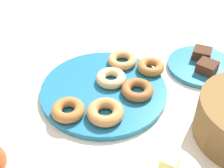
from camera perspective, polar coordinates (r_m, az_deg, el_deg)
ground_plane at (r=0.88m, az=-1.56°, el=-1.62°), size 2.40×2.40×0.00m
donut_plate at (r=0.88m, az=-1.57°, el=-1.18°), size 0.36×0.36×0.02m
donut_0 at (r=0.78m, az=-1.27°, el=-5.27°), size 0.12×0.12×0.03m
donut_1 at (r=0.89m, az=-0.42°, el=1.24°), size 0.12×0.12×0.03m
donut_2 at (r=0.80m, az=-8.22°, el=-4.83°), size 0.12×0.12×0.03m
donut_3 at (r=0.85m, az=4.79°, el=-1.10°), size 0.10×0.10×0.03m
donut_4 at (r=0.96m, az=1.94°, el=4.48°), size 0.13×0.13×0.03m
donut_5 at (r=0.94m, az=7.28°, el=3.23°), size 0.08×0.08×0.03m
cake_plate at (r=1.01m, az=16.35°, el=3.24°), size 0.21×0.21×0.02m
brownie_near at (r=1.03m, az=16.51°, el=5.50°), size 0.06×0.07×0.03m
brownie_far at (r=0.97m, az=17.39°, el=3.05°), size 0.05×0.06×0.03m
melon_chunk_left at (r=0.66m, az=10.73°, el=-14.33°), size 0.04×0.04×0.04m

